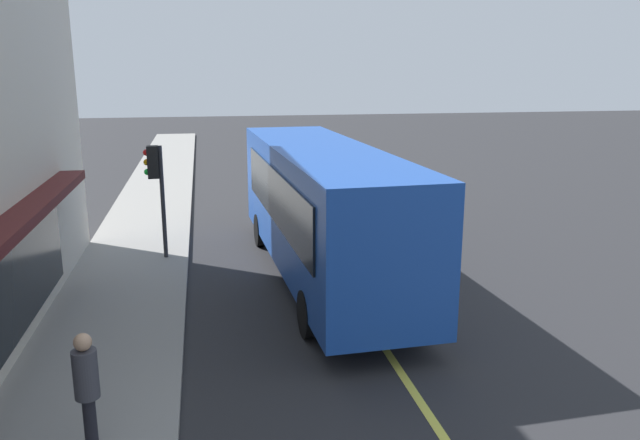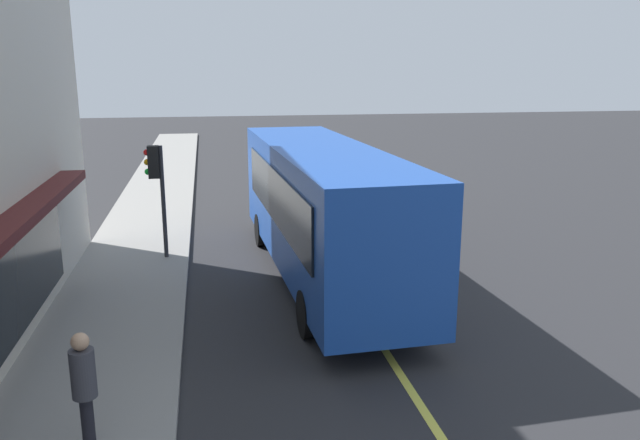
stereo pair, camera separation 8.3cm
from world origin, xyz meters
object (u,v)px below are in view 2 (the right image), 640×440
(bus, at_px, (322,205))
(car_maroon, at_px, (364,190))
(pedestrian_at_corner, at_px, (84,382))
(traffic_light, at_px, (156,175))

(bus, distance_m, car_maroon, 8.60)
(pedestrian_at_corner, bearing_deg, car_maroon, -27.24)
(car_maroon, bearing_deg, traffic_light, 127.40)
(bus, xyz_separation_m, traffic_light, (2.22, 4.28, 0.55))
(bus, height_order, traffic_light, bus)
(bus, relative_size, traffic_light, 3.51)
(bus, relative_size, car_maroon, 2.56)
(traffic_light, xyz_separation_m, pedestrian_at_corner, (-9.51, 0.39, -1.28))
(bus, xyz_separation_m, pedestrian_at_corner, (-7.29, 4.67, -0.73))
(traffic_light, xyz_separation_m, car_maroon, (5.69, -7.44, -1.79))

